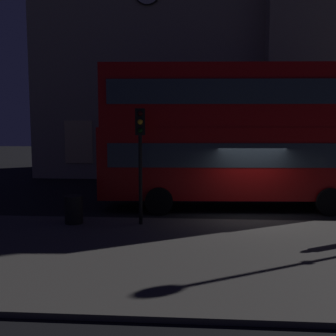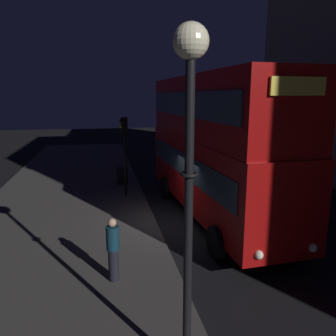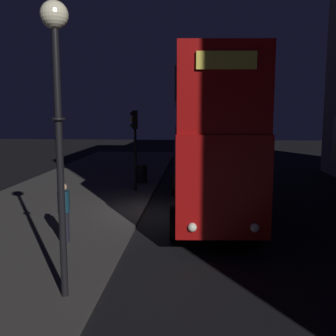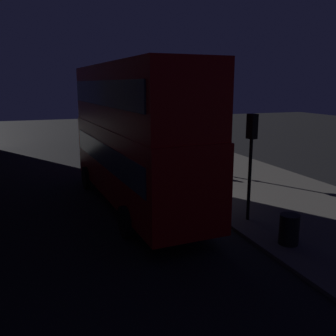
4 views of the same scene
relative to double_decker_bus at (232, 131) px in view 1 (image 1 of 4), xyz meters
The scene contains 6 objects.
ground_plane 3.62m from the double_decker_bus, 69.19° to the right, with size 80.00×80.00×0.00m, color black.
sidewalk_slab 6.80m from the double_decker_bus, 83.77° to the right, with size 44.00×7.23×0.12m, color #423F3D.
building_with_clock 12.96m from the double_decker_bus, 105.70° to the left, with size 16.31×7.68×16.34m.
double_decker_bus is the anchor object (origin of this frame).
traffic_light_near_kerb 4.60m from the double_decker_bus, 133.96° to the right, with size 0.36×0.38×3.77m.
litter_bin 6.85m from the double_decker_bus, 148.55° to the right, with size 0.60×0.60×0.92m, color black.
Camera 1 is at (-2.03, -14.66, 3.51)m, focal length 43.90 mm.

